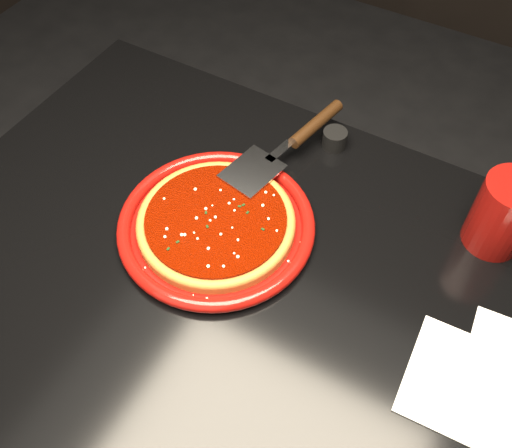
{
  "coord_description": "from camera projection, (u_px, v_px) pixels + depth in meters",
  "views": [
    {
      "loc": [
        0.23,
        -0.42,
        1.53
      ],
      "look_at": [
        -0.06,
        0.08,
        0.77
      ],
      "focal_mm": 40.0,
      "sensor_mm": 36.0,
      "label": 1
    }
  ],
  "objects": [
    {
      "name": "pizza_crust",
      "position": [
        216.0,
        224.0,
        0.96
      ],
      "size": [
        0.34,
        0.34,
        0.01
      ],
      "primitive_type": "cylinder",
      "rotation": [
        0.0,
        0.0,
        0.33
      ],
      "color": "brown",
      "rests_on": "plate"
    },
    {
      "name": "pizza_sauce",
      "position": [
        216.0,
        219.0,
        0.95
      ],
      "size": [
        0.3,
        0.3,
        0.01
      ],
      "primitive_type": "cylinder",
      "rotation": [
        0.0,
        0.0,
        0.33
      ],
      "color": "#660D00",
      "rests_on": "plate"
    },
    {
      "name": "ramekin",
      "position": [
        335.0,
        139.0,
        1.08
      ],
      "size": [
        0.06,
        0.06,
        0.04
      ],
      "primitive_type": "cylinder",
      "rotation": [
        0.0,
        0.0,
        -0.26
      ],
      "color": "black",
      "rests_on": "table"
    },
    {
      "name": "parmesan_dusting",
      "position": [
        216.0,
        217.0,
        0.94
      ],
      "size": [
        0.23,
        0.23,
        0.01
      ],
      "primitive_type": null,
      "color": "beige",
      "rests_on": "plate"
    },
    {
      "name": "napkin_a",
      "position": [
        465.0,
        385.0,
        0.8
      ],
      "size": [
        0.17,
        0.17,
        0.0
      ],
      "primitive_type": "cube",
      "rotation": [
        0.0,
        0.0,
        0.05
      ],
      "color": "silver",
      "rests_on": "table"
    },
    {
      "name": "basil_flecks",
      "position": [
        216.0,
        217.0,
        0.94
      ],
      "size": [
        0.21,
        0.21,
        0.0
      ],
      "primitive_type": null,
      "color": "black",
      "rests_on": "plate"
    },
    {
      "name": "plate",
      "position": [
        216.0,
        225.0,
        0.96
      ],
      "size": [
        0.42,
        0.42,
        0.02
      ],
      "primitive_type": "cylinder",
      "rotation": [
        0.0,
        0.0,
        0.33
      ],
      "color": "maroon",
      "rests_on": "table"
    },
    {
      "name": "pizza_server",
      "position": [
        287.0,
        145.0,
        1.03
      ],
      "size": [
        0.16,
        0.35,
        0.03
      ],
      "primitive_type": null,
      "rotation": [
        0.0,
        0.0,
        -0.19
      ],
      "color": "silver",
      "rests_on": "plate"
    },
    {
      "name": "table",
      "position": [
        260.0,
        375.0,
        1.21
      ],
      "size": [
        1.2,
        0.8,
        0.75
      ],
      "primitive_type": "cube",
      "color": "black",
      "rests_on": "floor"
    },
    {
      "name": "floor",
      "position": [
        259.0,
        431.0,
        1.51
      ],
      "size": [
        4.0,
        4.0,
        0.01
      ],
      "primitive_type": "cube",
      "color": "black",
      "rests_on": "ground"
    },
    {
      "name": "cup",
      "position": [
        503.0,
        214.0,
        0.9
      ],
      "size": [
        0.1,
        0.1,
        0.13
      ],
      "primitive_type": "cylinder",
      "rotation": [
        0.0,
        0.0,
        0.03
      ],
      "color": "maroon",
      "rests_on": "table"
    },
    {
      "name": "pizza_crust_rim",
      "position": [
        216.0,
        221.0,
        0.95
      ],
      "size": [
        0.34,
        0.34,
        0.02
      ],
      "primitive_type": "torus",
      "rotation": [
        0.0,
        0.0,
        0.33
      ],
      "color": "brown",
      "rests_on": "plate"
    }
  ]
}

